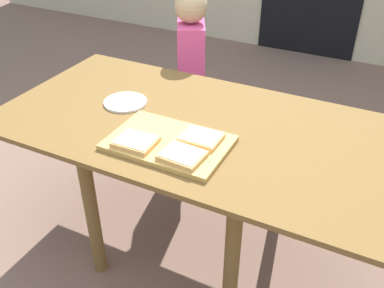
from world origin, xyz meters
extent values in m
plane|color=#7B5D4F|center=(0.00, 0.00, 0.00)|extent=(16.00, 16.00, 0.00)
cube|color=brown|center=(0.00, 0.00, 0.67)|extent=(1.57, 0.83, 0.02)
cylinder|color=brown|center=(-0.31, -0.31, 0.33)|extent=(0.06, 0.06, 0.66)
cylinder|color=brown|center=(0.31, -0.31, 0.33)|extent=(0.06, 0.06, 0.66)
cylinder|color=brown|center=(-0.31, 0.31, 0.33)|extent=(0.06, 0.06, 0.66)
cylinder|color=brown|center=(0.31, 0.31, 0.33)|extent=(0.06, 0.06, 0.66)
cube|color=tan|center=(-0.01, -0.18, 0.69)|extent=(0.43, 0.29, 0.02)
cube|color=#E6AC65|center=(-0.10, -0.25, 0.71)|extent=(0.15, 0.12, 0.02)
cube|color=#EDDC8F|center=(-0.10, -0.25, 0.72)|extent=(0.13, 0.11, 0.00)
cube|color=#E6AC65|center=(0.09, -0.12, 0.71)|extent=(0.14, 0.12, 0.02)
cube|color=#EDDC8F|center=(0.09, -0.12, 0.72)|extent=(0.13, 0.11, 0.00)
cube|color=#E6AC65|center=(0.09, -0.25, 0.71)|extent=(0.15, 0.13, 0.02)
cube|color=#EDDC8F|center=(0.09, -0.25, 0.72)|extent=(0.14, 0.12, 0.00)
cylinder|color=white|center=(-0.33, 0.02, 0.69)|extent=(0.18, 0.18, 0.01)
cylinder|color=#3C236A|center=(-0.36, 0.70, 0.24)|extent=(0.09, 0.09, 0.49)
cylinder|color=#3C236A|center=(-0.30, 0.58, 0.24)|extent=(0.09, 0.09, 0.49)
cube|color=#E54C8C|center=(-0.33, 0.64, 0.67)|extent=(0.23, 0.28, 0.36)
sphere|color=tan|center=(-0.33, 0.64, 0.93)|extent=(0.17, 0.17, 0.17)
camera|label=1|loc=(0.65, -1.31, 1.55)|focal=40.34mm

